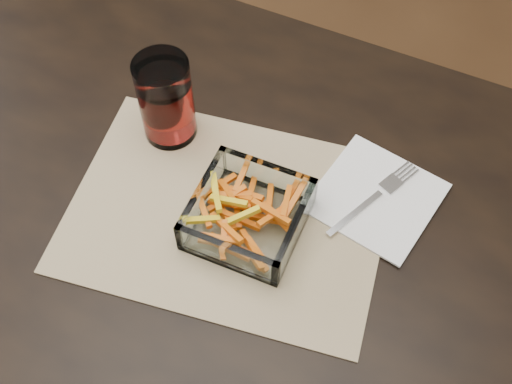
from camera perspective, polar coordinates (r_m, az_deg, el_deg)
dining_table at (r=1.02m, az=-8.08°, el=-3.92°), size 1.60×0.90×0.75m
placemat at (r=0.93m, az=-2.58°, el=-1.86°), size 0.50×0.40×0.00m
glass_bowl at (r=0.90m, az=-0.72°, el=-2.15°), size 0.15×0.15×0.06m
tumbler at (r=0.97m, az=-7.98°, el=7.92°), size 0.08×0.08×0.14m
napkin at (r=0.96m, az=10.65°, el=-0.43°), size 0.19×0.19×0.00m
fork at (r=0.95m, az=10.58°, el=-0.39°), size 0.09×0.17×0.00m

